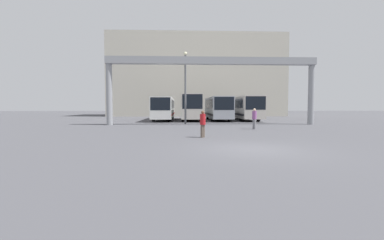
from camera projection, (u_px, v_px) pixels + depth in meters
name	position (u px, v px, depth m)	size (l,w,h in m)	color
ground_plane	(253.00, 149.00, 10.87)	(200.00, 200.00, 0.00)	#47474C
building_backdrop	(196.00, 78.00, 52.80)	(33.69, 12.00, 15.58)	#B7B2A3
overhead_gantry	(212.00, 70.00, 25.48)	(20.87, 0.80, 6.70)	gray
bus_slot_0	(164.00, 107.00, 34.68)	(2.47, 11.97, 2.96)	silver
bus_slot_1	(191.00, 106.00, 34.04)	(2.52, 10.42, 3.32)	beige
bus_slot_2	(218.00, 107.00, 34.19)	(2.49, 10.40, 3.02)	#999EA5
bus_slot_3	(243.00, 107.00, 34.93)	(2.56, 11.60, 3.09)	beige
pedestrian_near_right	(254.00, 118.00, 20.54)	(0.35, 0.35, 1.67)	gray
pedestrian_far_center	(203.00, 123.00, 14.95)	(0.33, 0.33, 1.57)	brown
lamp_post	(185.00, 85.00, 26.64)	(0.36, 0.36, 7.47)	#595B60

